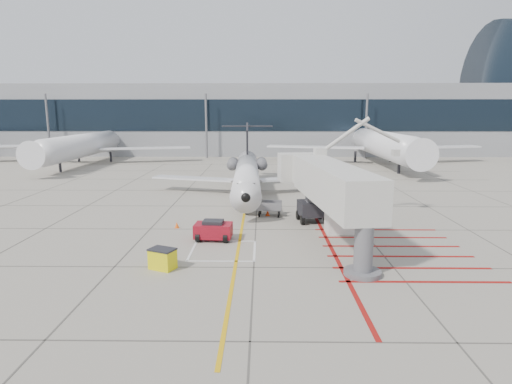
{
  "coord_description": "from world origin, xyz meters",
  "views": [
    {
      "loc": [
        0.44,
        -27.16,
        8.78
      ],
      "look_at": [
        0.0,
        6.0,
        2.5
      ],
      "focal_mm": 30.0,
      "sensor_mm": 36.0,
      "label": 1
    }
  ],
  "objects_px": {
    "jet_bridge": "(333,192)",
    "regional_jet": "(247,164)",
    "spill_bin": "(163,259)",
    "pushback_tug": "(213,230)"
  },
  "relations": [
    {
      "from": "jet_bridge",
      "to": "spill_bin",
      "type": "distance_m",
      "value": 11.9
    },
    {
      "from": "regional_jet",
      "to": "pushback_tug",
      "type": "bearing_deg",
      "value": -99.1
    },
    {
      "from": "pushback_tug",
      "to": "jet_bridge",
      "type": "bearing_deg",
      "value": 0.92
    },
    {
      "from": "pushback_tug",
      "to": "spill_bin",
      "type": "relative_size",
      "value": 1.83
    },
    {
      "from": "jet_bridge",
      "to": "pushback_tug",
      "type": "relative_size",
      "value": 6.94
    },
    {
      "from": "regional_jet",
      "to": "spill_bin",
      "type": "distance_m",
      "value": 20.07
    },
    {
      "from": "spill_bin",
      "to": "jet_bridge",
      "type": "bearing_deg",
      "value": 50.53
    },
    {
      "from": "jet_bridge",
      "to": "pushback_tug",
      "type": "xyz_separation_m",
      "value": [
        -8.08,
        0.43,
        -2.77
      ]
    },
    {
      "from": "jet_bridge",
      "to": "regional_jet",
      "type": "bearing_deg",
      "value": 106.4
    },
    {
      "from": "regional_jet",
      "to": "pushback_tug",
      "type": "relative_size",
      "value": 10.77
    }
  ]
}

